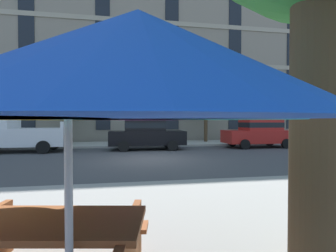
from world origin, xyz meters
TOP-DOWN VIEW (x-y plane):
  - ground_plane at (0.00, 0.00)m, footprint 120.00×120.00m
  - sidewalk_far at (0.00, 6.80)m, footprint 56.00×3.60m
  - apartment_building at (0.00, 14.99)m, footprint 43.61×12.08m
  - pickup_white at (-7.03, 3.70)m, footprint 5.10×2.12m
  - sedan_black at (0.18, 3.70)m, footprint 4.40×1.98m
  - sedan_red at (7.39, 3.70)m, footprint 4.40×1.98m
  - street_tree_left at (-5.04, 7.47)m, footprint 3.00×3.11m
  - street_tree_middle at (4.98, 7.45)m, footprint 3.11×3.11m
  - patio_umbrella at (-1.48, -9.00)m, footprint 3.52×3.27m
  - picnic_table at (-1.80, -8.47)m, footprint 2.04×1.81m

SIDE VIEW (x-z plane):
  - ground_plane at x=0.00m, z-range 0.00..0.00m
  - sidewalk_far at x=0.00m, z-range 0.00..0.12m
  - picnic_table at x=-1.80m, z-range 0.10..0.87m
  - sedan_black at x=0.18m, z-range 0.06..1.84m
  - sedan_red at x=7.39m, z-range 0.06..1.84m
  - pickup_white at x=-7.03m, z-range -0.07..2.13m
  - patio_umbrella at x=-1.48m, z-range 0.82..3.08m
  - street_tree_middle at x=4.98m, z-range 1.10..6.48m
  - street_tree_left at x=-5.04m, z-range 1.12..6.62m
  - apartment_building at x=0.00m, z-range 0.00..19.20m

